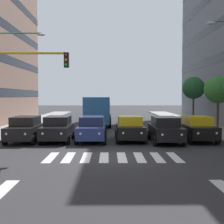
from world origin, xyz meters
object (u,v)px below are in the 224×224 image
object	(u,v)px
car_1	(165,129)
car_4	(58,129)
street_tree_3	(194,88)
car_0	(197,128)
car_2	(130,128)
car_5	(25,129)
street_lamp_right	(6,72)
traffic_light_gantry	(3,84)
car_3	(92,129)
street_tree_2	(218,90)
bus_behind_traffic	(98,108)

from	to	relation	value
car_1	car_4	xyz separation A→B (m)	(7.28, -0.64, 0.00)
street_tree_3	car_0	bearing A→B (deg)	76.42
car_2	car_4	distance (m)	4.98
car_5	street_lamp_right	bearing A→B (deg)	-33.23
car_4	traffic_light_gantry	xyz separation A→B (m)	(1.93, 5.30, 2.86)
car_0	car_4	size ratio (longest dim) A/B	1.00
car_1	car_5	xyz separation A→B (m)	(9.46, -0.47, 0.00)
car_2	car_5	size ratio (longest dim) A/B	1.00
street_lamp_right	street_tree_3	bearing A→B (deg)	-145.20
car_0	car_3	world-z (taller)	same
traffic_light_gantry	car_1	bearing A→B (deg)	-153.12
car_2	car_3	size ratio (longest dim) A/B	1.00
street_lamp_right	street_tree_2	size ratio (longest dim) A/B	1.58
street_lamp_right	street_tree_3	xyz separation A→B (m)	(-16.33, -11.35, -0.82)
car_4	street_lamp_right	distance (m)	5.50
car_2	car_4	xyz separation A→B (m)	(4.97, 0.23, 0.00)
car_3	street_lamp_right	bearing A→B (deg)	-8.81
car_4	car_3	bearing A→B (deg)	178.48
car_3	bus_behind_traffic	world-z (taller)	bus_behind_traffic
street_lamp_right	car_1	bearing A→B (deg)	172.17
car_1	car_3	world-z (taller)	same
street_lamp_right	car_4	bearing A→B (deg)	166.82
car_1	car_2	distance (m)	2.47
car_3	traffic_light_gantry	bearing A→B (deg)	50.87
street_tree_3	bus_behind_traffic	bearing A→B (deg)	-3.36
car_3	street_tree_3	size ratio (longest dim) A/B	0.88
car_0	street_tree_3	distance (m)	12.89
car_3	traffic_light_gantry	xyz separation A→B (m)	(4.26, 5.24, 2.86)
car_1	street_tree_3	bearing A→B (deg)	-112.26
bus_behind_traffic	street_tree_2	size ratio (longest dim) A/B	2.21
car_3	street_lamp_right	distance (m)	7.31
street_tree_2	street_tree_3	distance (m)	6.22
street_lamp_right	car_3	bearing A→B (deg)	171.19
car_4	car_5	bearing A→B (deg)	4.43
traffic_light_gantry	car_5	bearing A→B (deg)	-87.25
street_lamp_right	street_tree_2	distance (m)	17.65
street_tree_3	car_3	bearing A→B (deg)	50.29
car_3	street_tree_3	world-z (taller)	street_tree_3
traffic_light_gantry	car_3	bearing A→B (deg)	-129.13
bus_behind_traffic	street_tree_3	size ratio (longest dim) A/B	2.09
car_4	street_lamp_right	xyz separation A→B (m)	(3.78, -0.89, 3.89)
car_1	bus_behind_traffic	size ratio (longest dim) A/B	0.42
car_3	car_1	bearing A→B (deg)	173.38
car_1	traffic_light_gantry	size ratio (longest dim) A/B	0.81
car_4	car_2	bearing A→B (deg)	-177.33
street_lamp_right	street_tree_2	world-z (taller)	street_lamp_right
car_0	car_3	size ratio (longest dim) A/B	1.00
car_0	car_5	world-z (taller)	same
car_2	street_lamp_right	size ratio (longest dim) A/B	0.59
car_4	car_5	xyz separation A→B (m)	(2.17, 0.17, 0.00)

